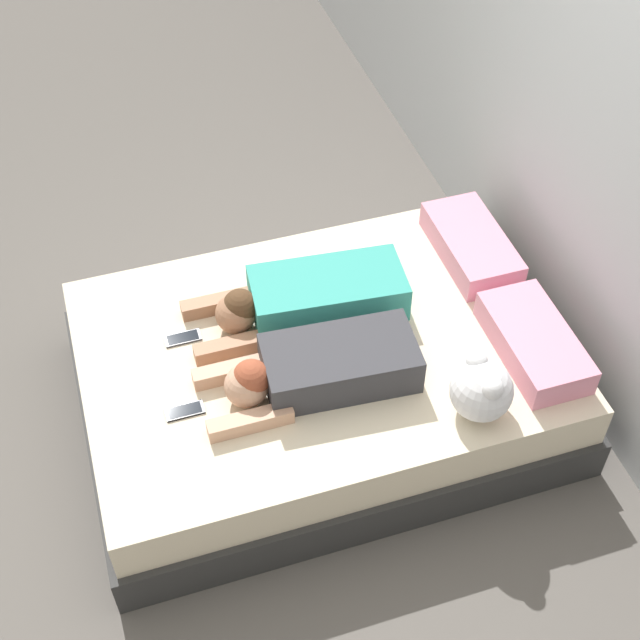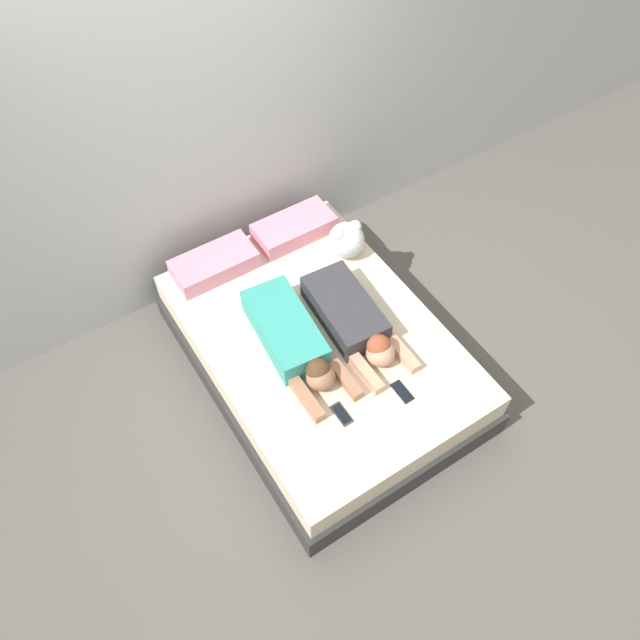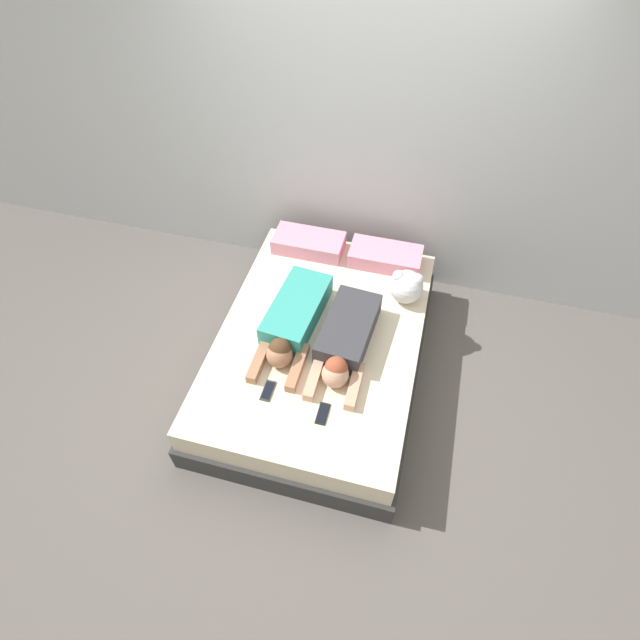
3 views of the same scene
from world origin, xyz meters
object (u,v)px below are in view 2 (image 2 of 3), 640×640
object	(u,v)px
person_left	(294,340)
plush_toy	(346,239)
person_right	(354,321)
bed	(320,352)
cell_phone_left	(342,414)
cell_phone_right	(402,392)
pillow_head_left	(214,264)
pillow_head_right	(294,228)

from	to	relation	value
person_left	plush_toy	world-z (taller)	plush_toy
person_right	plush_toy	size ratio (longest dim) A/B	3.43
bed	cell_phone_left	xyz separation A→B (m)	(-0.21, -0.56, 0.22)
person_left	cell_phone_left	bearing A→B (deg)	-90.73
plush_toy	cell_phone_right	bearing A→B (deg)	-107.28
pillow_head_left	cell_phone_right	distance (m)	1.57
pillow_head_left	cell_phone_left	xyz separation A→B (m)	(0.11, -1.41, -0.06)
cell_phone_left	plush_toy	size ratio (longest dim) A/B	0.59
bed	cell_phone_right	bearing A→B (deg)	-73.67
person_right	cell_phone_left	xyz separation A→B (m)	(-0.41, -0.48, -0.08)
person_right	cell_phone_left	size ratio (longest dim) A/B	5.81
plush_toy	pillow_head_right	bearing A→B (deg)	121.51
pillow_head_left	person_left	xyz separation A→B (m)	(0.12, -0.86, 0.02)
person_left	person_right	world-z (taller)	person_right
cell_phone_left	pillow_head_right	bearing A→B (deg)	69.43
pillow_head_right	pillow_head_left	bearing A→B (deg)	180.00
bed	person_right	bearing A→B (deg)	-22.51
person_right	person_left	bearing A→B (deg)	169.10
cell_phone_right	plush_toy	xyz separation A→B (m)	(0.35, 1.13, 0.13)
person_left	plush_toy	size ratio (longest dim) A/B	3.69
person_right	cell_phone_left	world-z (taller)	person_right
person_left	plush_toy	xyz separation A→B (m)	(0.74, 0.50, 0.05)
person_left	plush_toy	bearing A→B (deg)	34.38
pillow_head_left	cell_phone_left	size ratio (longest dim) A/B	3.64
pillow_head_right	plush_toy	bearing A→B (deg)	-58.49
bed	person_right	distance (m)	0.38
bed	cell_phone_left	bearing A→B (deg)	-110.34
bed	pillow_head_right	distance (m)	0.95
pillow_head_right	bed	bearing A→B (deg)	-110.72
pillow_head_left	cell_phone_left	world-z (taller)	pillow_head_left
bed	person_left	world-z (taller)	person_left
pillow_head_left	person_right	distance (m)	1.07
pillow_head_right	cell_phone_right	world-z (taller)	pillow_head_right
bed	pillow_head_left	world-z (taller)	pillow_head_left
cell_phone_right	person_right	bearing A→B (deg)	88.18
cell_phone_right	bed	bearing A→B (deg)	106.33
person_left	person_right	distance (m)	0.41
pillow_head_left	person_left	distance (m)	0.86
pillow_head_right	cell_phone_left	xyz separation A→B (m)	(-0.53, -1.41, -0.06)
cell_phone_right	pillow_head_left	bearing A→B (deg)	108.88
bed	person_left	distance (m)	0.37
bed	pillow_head_left	distance (m)	0.95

